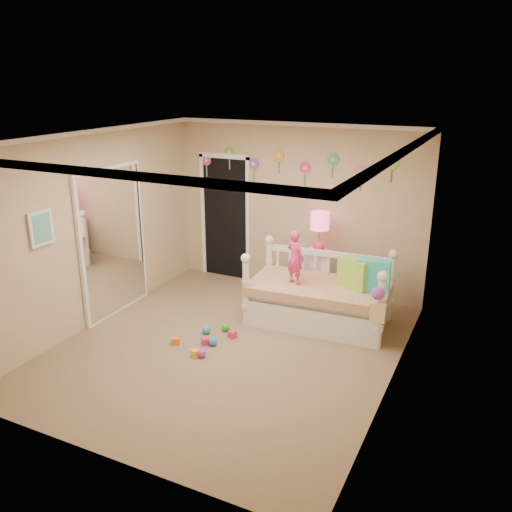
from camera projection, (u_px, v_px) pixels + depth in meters
The scene contains 18 objects.
floor at pixel (228, 348), 6.70m from camera, with size 4.00×4.50×0.01m, color #7F684C.
ceiling at pixel (224, 137), 5.86m from camera, with size 4.00×4.50×0.01m, color white.
back_wall at pixel (297, 209), 8.20m from camera, with size 4.00×0.01×2.60m, color tan.
left_wall at pixel (94, 229), 7.10m from camera, with size 0.01×4.50×2.60m, color tan.
right_wall at pixel (398, 276), 5.46m from camera, with size 0.01×4.50×2.60m, color tan.
crown_molding at pixel (224, 140), 5.87m from camera, with size 4.00×4.50×0.06m, color white, non-canonical shape.
daybed at pixel (319, 288), 7.24m from camera, with size 1.89×1.02×1.02m, color white, non-canonical shape.
pillow_turquoise at pixel (373, 276), 6.91m from camera, with size 0.43×0.15×0.43m, color #23B2A4.
pillow_lime at pixel (353, 274), 7.02m from camera, with size 0.42×0.16×0.40m, color #98D541.
child at pixel (295, 257), 7.12m from camera, with size 0.27×0.18×0.74m, color #EC3584.
nightstand at pixel (318, 276), 8.01m from camera, with size 0.46×0.35×0.77m, color white.
table_lamp at pixel (320, 226), 7.75m from camera, with size 0.28×0.28×0.61m.
closet_doorway at pixel (225, 217), 8.79m from camera, with size 0.90×0.04×2.07m, color black.
flower_decals at pixel (292, 167), 8.02m from camera, with size 3.40×0.02×0.50m, color #B2668C, non-canonical shape.
mirror_closet at pixel (113, 242), 7.42m from camera, with size 0.07×1.30×2.10m, color white.
wall_picture at pixel (41, 228), 6.24m from camera, with size 0.05×0.34×0.42m, color white.
hanging_bag at pixel (377, 306), 6.41m from camera, with size 0.20×0.16×0.36m, color beige, non-canonical shape.
toy_scatter at pixel (205, 335), 6.91m from camera, with size 0.80×1.30×0.11m, color #996666, non-canonical shape.
Camera 1 is at (2.90, -5.23, 3.25)m, focal length 37.50 mm.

